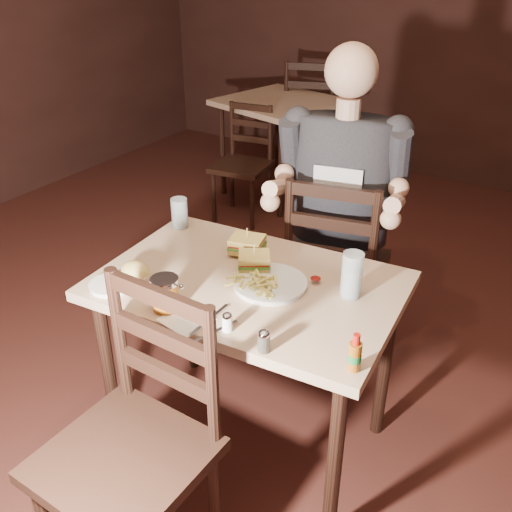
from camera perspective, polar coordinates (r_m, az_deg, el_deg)
The scene contains 24 objects.
room_shell at distance 1.71m, azimuth -2.37°, elevation 14.16°, with size 7.00×7.00×7.00m.
main_table at distance 2.09m, azimuth -0.73°, elevation -4.76°, with size 1.12×0.79×0.77m.
bg_table at distance 4.54m, azimuth 2.39°, elevation 14.25°, with size 0.96×0.96×0.77m.
chair_far at distance 2.72m, azimuth 8.04°, elevation -1.03°, with size 0.45×0.49×0.98m, color black, non-canonical shape.
chair_near at distance 1.83m, azimuth -13.11°, elevation -19.17°, with size 0.46×0.50×0.99m, color black, non-canonical shape.
bg_chair_far at distance 5.06m, azimuth 5.53°, elevation 13.56°, with size 0.46×0.50×1.00m, color black, non-canonical shape.
bg_chair_near at distance 4.17m, azimuth -1.48°, elevation 9.01°, with size 0.38×0.41×0.82m, color black, non-canonical shape.
diner at distance 2.46m, azimuth 8.60°, elevation 8.78°, with size 0.57×0.45×0.99m, color #2C2B30, non-canonical shape.
dinner_plate at distance 2.01m, azimuth 1.41°, elevation -2.86°, with size 0.26×0.26×0.01m, color white.
sandwich_left at distance 2.18m, azimuth -0.89°, elevation 1.69°, with size 0.12×0.10×0.10m, color gold, non-canonical shape.
sandwich_right at distance 2.07m, azimuth -0.18°, elevation -0.06°, with size 0.11×0.09×0.10m, color gold, non-canonical shape.
fries_pile at distance 1.98m, azimuth -0.04°, elevation -2.47°, with size 0.22×0.16×0.04m, color #E4D666, non-canonical shape.
ketchup_dollop at distance 2.03m, azimuth 5.98°, elevation -2.24°, with size 0.04×0.04×0.01m, color maroon.
glass_left at distance 2.42m, azimuth -7.65°, elevation 4.28°, with size 0.07×0.07×0.13m, color silver.
glass_right at distance 1.94m, azimuth 9.56°, elevation -1.89°, with size 0.07×0.07×0.16m, color silver.
hot_sauce at distance 1.64m, azimuth 9.89°, elevation -9.46°, with size 0.04×0.04×0.12m, color #924B10, non-canonical shape.
salt_shaker at distance 1.78m, azimuth -2.89°, elevation -6.66°, with size 0.03×0.03×0.06m, color white, non-canonical shape.
pepper_shaker at distance 1.70m, azimuth 0.80°, elevation -8.56°, with size 0.04×0.04×0.07m, color #38332D, non-canonical shape.
syrup_dispenser at distance 1.88m, azimuth -9.04°, elevation -3.77°, with size 0.09×0.09×0.12m, color #924B10, non-canonical shape.
napkin at distance 1.86m, azimuth -6.95°, elevation -6.32°, with size 0.15×0.14×0.00m, color white.
knife at distance 1.84m, azimuth -4.68°, elevation -6.36°, with size 0.01×0.20×0.00m, color silver.
fork at distance 1.78m, azimuth -4.19°, elevation -7.63°, with size 0.01×0.18×0.01m, color silver.
side_plate at distance 2.07m, azimuth -14.28°, elevation -2.90°, with size 0.15×0.15×0.01m, color white.
bread_roll at distance 2.07m, azimuth -11.99°, elevation -1.39°, with size 0.11×0.09×0.06m, color tan.
Camera 1 is at (0.93, -1.37, 1.84)m, focal length 40.00 mm.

